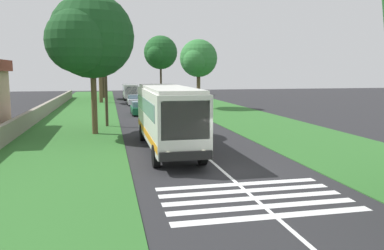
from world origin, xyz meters
The scene contains 17 objects.
ground centered at (0.00, 0.00, 0.00)m, with size 160.00×160.00×0.00m, color #262628.
grass_verge_left centered at (15.00, 8.20, 0.02)m, with size 120.00×8.00×0.04m, color #2D6628.
grass_verge_right centered at (15.00, -8.20, 0.02)m, with size 120.00×8.00×0.04m, color #2D6628.
centre_line centered at (15.00, 0.00, 0.00)m, with size 110.00×0.16×0.01m, color silver.
coach_bus centered at (5.50, 1.80, 2.15)m, with size 11.16×2.62×3.73m.
zebra_crossing centered at (-3.77, 0.00, 0.00)m, with size 4.05×6.80×0.01m.
trailing_car_0 centered at (24.90, 1.86, 0.67)m, with size 4.30×1.78×1.43m.
trailing_car_1 centered at (32.06, -1.73, 0.67)m, with size 4.30×1.78×1.43m.
trailing_car_2 centered at (37.21, 1.66, 0.67)m, with size 4.30×1.78×1.43m.
trailing_minibus_0 centered at (47.15, 1.63, 1.55)m, with size 6.00×2.14×2.53m.
roadside_tree_left_0 centered at (42.47, 6.29, 7.93)m, with size 6.68×5.68×10.90m.
roadside_tree_left_1 centered at (12.42, 6.33, 6.91)m, with size 7.43×6.07×10.07m.
roadside_tree_left_2 centered at (52.52, 6.16, 8.83)m, with size 8.70×7.40×12.67m.
roadside_tree_right_0 centered at (61.47, -5.22, 8.20)m, with size 7.96×6.68×11.68m.
roadside_tree_right_1 centered at (30.51, -5.80, 6.07)m, with size 5.62×4.63×8.50m.
utility_pole centered at (16.36, 5.27, 4.01)m, with size 0.24×1.40×7.65m.
roadside_wall centered at (20.00, 11.60, 0.67)m, with size 70.00×0.40×1.27m, color gray.
Camera 1 is at (-16.54, 5.09, 4.58)m, focal length 36.09 mm.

